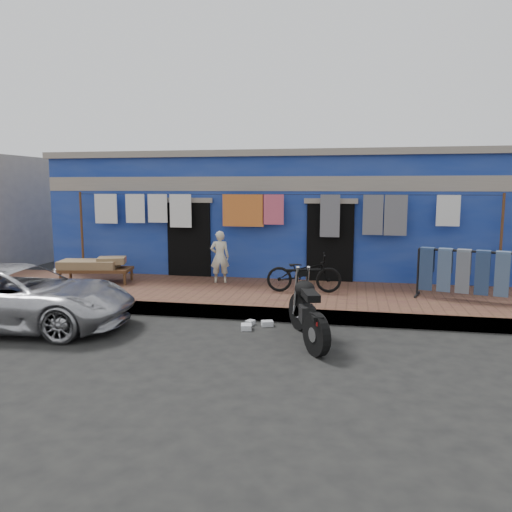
% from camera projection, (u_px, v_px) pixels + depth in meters
% --- Properties ---
extents(ground, '(80.00, 80.00, 0.00)m').
position_uv_depth(ground, '(231.00, 345.00, 7.86)').
color(ground, black).
rests_on(ground, ground).
extents(sidewalk, '(28.00, 3.00, 0.25)m').
position_uv_depth(sidewalk, '(265.00, 297.00, 10.76)').
color(sidewalk, brown).
rests_on(sidewalk, ground).
extents(curb, '(28.00, 0.10, 0.25)m').
position_uv_depth(curb, '(251.00, 313.00, 9.35)').
color(curb, gray).
rests_on(curb, ground).
extents(building, '(12.20, 5.20, 3.36)m').
position_uv_depth(building, '(289.00, 214.00, 14.42)').
color(building, navy).
rests_on(building, ground).
extents(clothesline, '(10.06, 0.06, 2.10)m').
position_uv_depth(clothesline, '(261.00, 215.00, 11.81)').
color(clothesline, brown).
rests_on(clothesline, sidewalk).
extents(car, '(4.26, 2.29, 1.15)m').
position_uv_depth(car, '(19.00, 296.00, 8.76)').
color(car, silver).
rests_on(car, ground).
extents(seated_person, '(0.49, 0.39, 1.22)m').
position_uv_depth(seated_person, '(220.00, 257.00, 11.61)').
color(seated_person, beige).
rests_on(seated_person, sidewalk).
extents(bicycle, '(1.62, 0.72, 1.01)m').
position_uv_depth(bicycle, '(304.00, 268.00, 10.59)').
color(bicycle, black).
rests_on(bicycle, sidewalk).
extents(motorcycle, '(1.53, 2.04, 1.11)m').
position_uv_depth(motorcycle, '(308.00, 308.00, 7.98)').
color(motorcycle, black).
rests_on(motorcycle, ground).
extents(charpoy, '(1.95, 1.38, 0.57)m').
position_uv_depth(charpoy, '(97.00, 270.00, 11.70)').
color(charpoy, brown).
rests_on(charpoy, sidewalk).
extents(jeans_rack, '(2.40, 1.56, 1.04)m').
position_uv_depth(jeans_rack, '(473.00, 275.00, 9.77)').
color(jeans_rack, black).
rests_on(jeans_rack, sidewalk).
extents(litter_a, '(0.25, 0.22, 0.09)m').
position_uv_depth(litter_a, '(267.00, 323.00, 8.95)').
color(litter_a, silver).
rests_on(litter_a, ground).
extents(litter_b, '(0.18, 0.20, 0.08)m').
position_uv_depth(litter_b, '(250.00, 323.00, 9.01)').
color(litter_b, silver).
rests_on(litter_b, ground).
extents(litter_c, '(0.22, 0.26, 0.09)m').
position_uv_depth(litter_c, '(246.00, 327.00, 8.73)').
color(litter_c, silver).
rests_on(litter_c, ground).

